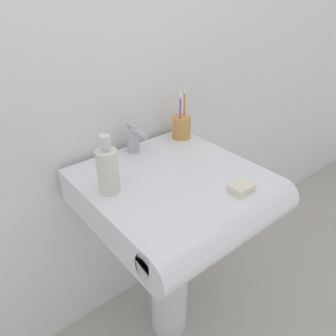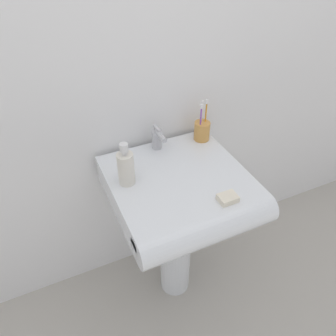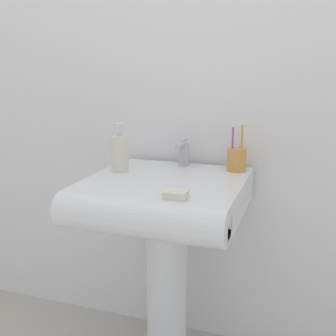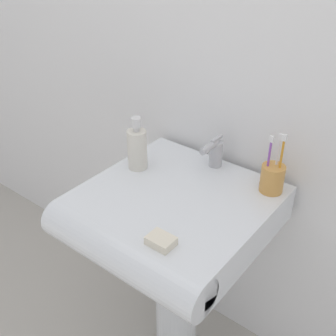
# 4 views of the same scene
# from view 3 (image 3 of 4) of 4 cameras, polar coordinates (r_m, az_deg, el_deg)

# --- Properties ---
(wall_back) EXTENTS (5.00, 0.05, 2.40)m
(wall_back) POSITION_cam_3_polar(r_m,az_deg,el_deg) (1.73, 3.15, 14.46)
(wall_back) COLOR white
(wall_back) RESTS_ON ground
(sink_pedestal) EXTENTS (0.15, 0.15, 0.67)m
(sink_pedestal) POSITION_cam_3_polar(r_m,az_deg,el_deg) (1.68, -0.19, -16.52)
(sink_pedestal) COLOR white
(sink_pedestal) RESTS_ON ground
(sink_basin) EXTENTS (0.55, 0.57, 0.12)m
(sink_basin) POSITION_cam_3_polar(r_m,az_deg,el_deg) (1.47, -0.82, -4.11)
(sink_basin) COLOR white
(sink_basin) RESTS_ON sink_pedestal
(faucet) EXTENTS (0.04, 0.11, 0.11)m
(faucet) POSITION_cam_3_polar(r_m,az_deg,el_deg) (1.67, 2.18, 2.13)
(faucet) COLOR #B7B7BC
(faucet) RESTS_ON sink_basin
(toothbrush_cup) EXTENTS (0.07, 0.07, 0.20)m
(toothbrush_cup) POSITION_cam_3_polar(r_m,az_deg,el_deg) (1.61, 9.29, 1.28)
(toothbrush_cup) COLOR #D19347
(toothbrush_cup) RESTS_ON sink_basin
(soap_bottle) EXTENTS (0.06, 0.06, 0.18)m
(soap_bottle) POSITION_cam_3_polar(r_m,az_deg,el_deg) (1.59, -6.53, 2.15)
(soap_bottle) COLOR silver
(soap_bottle) RESTS_ON sink_basin
(bar_soap) EXTENTS (0.07, 0.05, 0.02)m
(bar_soap) POSITION_cam_3_polar(r_m,az_deg,el_deg) (1.27, 1.06, -3.63)
(bar_soap) COLOR silver
(bar_soap) RESTS_ON sink_basin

